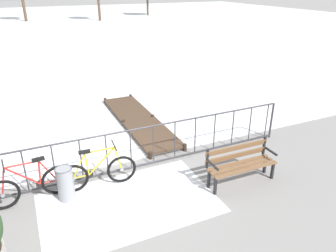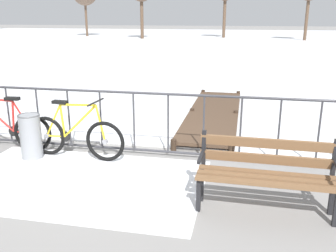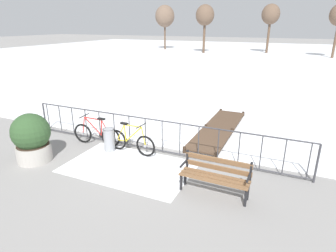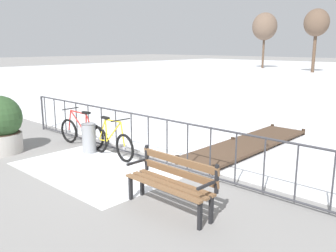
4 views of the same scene
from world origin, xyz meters
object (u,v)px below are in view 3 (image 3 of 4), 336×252
(bicycle_second, at_px, (97,134))
(planter_with_shrub, at_px, (32,138))
(bicycle_near_railing, at_px, (131,142))
(park_bench, at_px, (215,173))
(trash_bin, at_px, (109,139))

(bicycle_second, xyz_separation_m, planter_with_shrub, (-0.94, -1.68, 0.34))
(bicycle_near_railing, relative_size, bicycle_second, 1.00)
(bicycle_near_railing, xyz_separation_m, planter_with_shrub, (-2.29, -1.61, 0.34))
(park_bench, bearing_deg, trash_bin, 165.30)
(bicycle_second, height_order, park_bench, bicycle_second)
(bicycle_near_railing, relative_size, trash_bin, 2.34)
(bicycle_near_railing, distance_m, trash_bin, 0.72)
(bicycle_second, bearing_deg, trash_bin, -18.73)
(park_bench, bearing_deg, bicycle_second, 164.68)
(bicycle_near_railing, xyz_separation_m, bicycle_second, (-1.35, 0.08, 0.00))
(bicycle_near_railing, height_order, bicycle_second, same)
(park_bench, distance_m, planter_with_shrub, 5.26)
(bicycle_second, xyz_separation_m, trash_bin, (0.65, -0.22, 0.00))
(bicycle_second, relative_size, park_bench, 1.06)
(bicycle_near_railing, height_order, trash_bin, bicycle_near_railing)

